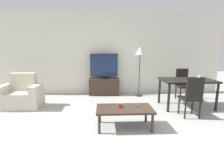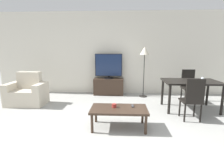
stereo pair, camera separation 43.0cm
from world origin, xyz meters
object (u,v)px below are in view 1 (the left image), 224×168
tv (104,66)px  remote_primary (137,105)px  dining_table (187,83)px  floor_lamp (140,54)px  tv_stand (104,87)px  dining_chair_near (192,96)px  cup_white_near (119,105)px  wine_glass_left (199,77)px  armchair (22,95)px  dining_chair_far (183,83)px  coffee_table (125,110)px

tv → remote_primary: bearing=-74.9°
dining_table → floor_lamp: 1.68m
tv_stand → dining_chair_near: dining_chair_near is taller
floor_lamp → tv_stand: bearing=169.5°
cup_white_near → wine_glass_left: (1.97, 0.78, 0.41)m
armchair → remote_primary: 3.05m
cup_white_near → armchair: bearing=152.1°
floor_lamp → remote_primary: bearing=-102.4°
dining_chair_far → cup_white_near: dining_chair_far is taller
dining_chair_far → wine_glass_left: (-0.11, -1.05, 0.34)m
dining_chair_far → coffee_table: bearing=-136.6°
floor_lamp → tv: bearing=169.6°
armchair → dining_chair_near: 4.16m
coffee_table → dining_chair_near: size_ratio=1.17×
dining_chair_near → dining_chair_far: 1.53m
armchair → floor_lamp: size_ratio=0.64×
remote_primary → cup_white_near: (-0.36, -0.08, 0.03)m
armchair → remote_primary: size_ratio=6.64×
coffee_table → wine_glass_left: 2.11m
dining_chair_far → cup_white_near: (-2.08, -1.83, -0.07)m
tv_stand → floor_lamp: floor_lamp is taller
tv → armchair: bearing=-151.6°
cup_white_near → dining_chair_near: bearing=13.1°
remote_primary → armchair: bearing=156.5°
tv_stand → dining_chair_far: 2.46m
coffee_table → wine_glass_left: size_ratio=7.36×
tv_stand → remote_primary: (0.64, -2.38, 0.13)m
remote_primary → wine_glass_left: (1.61, 0.71, 0.43)m
tv → wine_glass_left: (2.25, -1.67, -0.11)m
armchair → dining_chair_far: bearing=6.8°
dining_chair_far → cup_white_near: bearing=-138.6°
tv → dining_chair_far: bearing=-14.8°
dining_table → remote_primary: dining_table is taller
dining_chair_far → remote_primary: 2.46m
remote_primary → tv_stand: bearing=105.1°
tv → dining_table: bearing=-32.4°
tv_stand → tv: (-0.00, -0.00, 0.68)m
dining_chair_far → floor_lamp: (-1.24, 0.42, 0.84)m
dining_chair_near → wine_glass_left: 0.63m
floor_lamp → cup_white_near: bearing=-110.4°
dining_chair_far → floor_lamp: 1.56m
coffee_table → dining_chair_far: (1.98, 1.88, 0.15)m
armchair → tv: tv is taller
armchair → dining_table: bearing=-2.5°
dining_table → cup_white_near: bearing=-149.1°
coffee_table → remote_primary: bearing=24.7°
coffee_table → floor_lamp: floor_lamp is taller
dining_table → wine_glass_left: 0.39m
wine_glass_left → remote_primary: bearing=-156.3°
floor_lamp → wine_glass_left: (1.13, -1.47, -0.51)m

